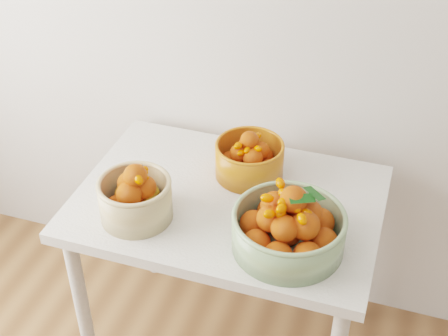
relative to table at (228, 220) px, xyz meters
The scene contains 4 objects.
table is the anchor object (origin of this frame).
bowl_cream 0.35m from the table, 144.57° to the right, with size 0.25×0.25×0.20m.
bowl_green 0.34m from the table, 34.08° to the right, with size 0.38×0.38×0.22m.
bowl_orange 0.22m from the table, 79.34° to the left, with size 0.30×0.30×0.17m.
Camera 1 is at (0.16, 0.08, 2.05)m, focal length 50.00 mm.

